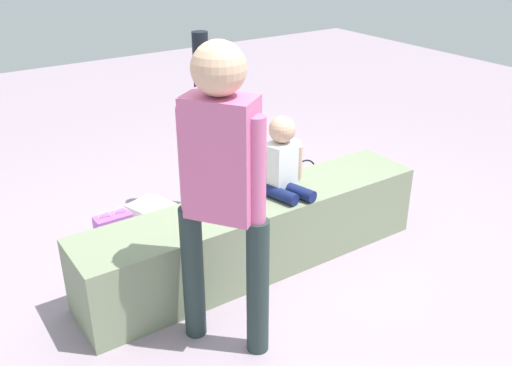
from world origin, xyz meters
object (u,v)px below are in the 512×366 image
object	(u,v)px
adult_standing	(222,178)
party_cup_red	(222,185)
child_seated	(283,160)
cake_box_white	(153,212)
water_bottle_near_gift	(265,175)
handbag_black_leather	(304,185)
cake_plate	(245,201)
gift_bag	(114,232)

from	to	relation	value
adult_standing	party_cup_red	size ratio (longest dim) A/B	15.76
child_seated	cake_box_white	distance (m)	1.22
cake_box_white	water_bottle_near_gift	bearing A→B (deg)	-1.27
child_seated	cake_box_white	xyz separation A→B (m)	(-0.48, 0.93, -0.62)
cake_box_white	handbag_black_leather	distance (m)	1.17
cake_box_white	handbag_black_leather	world-z (taller)	handbag_black_leather
cake_plate	cake_box_white	world-z (taller)	cake_plate
cake_plate	handbag_black_leather	xyz separation A→B (m)	(0.92, 0.57, -0.37)
child_seated	party_cup_red	bearing A→B (deg)	80.37
cake_plate	child_seated	bearing A→B (deg)	1.62
handbag_black_leather	child_seated	bearing A→B (deg)	-138.49
water_bottle_near_gift	handbag_black_leather	distance (m)	0.37
cake_box_white	cake_plate	bearing A→B (deg)	-78.42
cake_plate	gift_bag	world-z (taller)	cake_plate
adult_standing	cake_box_white	bearing A→B (deg)	80.35
cake_plate	party_cup_red	world-z (taller)	cake_plate
party_cup_red	child_seated	bearing A→B (deg)	-99.63
child_seated	water_bottle_near_gift	size ratio (longest dim) A/B	2.28
adult_standing	cake_plate	distance (m)	0.79
gift_bag	party_cup_red	distance (m)	1.09
water_bottle_near_gift	handbag_black_leather	world-z (taller)	handbag_black_leather
gift_bag	handbag_black_leather	distance (m)	1.50
child_seated	party_cup_red	distance (m)	1.22
party_cup_red	gift_bag	bearing A→B (deg)	-161.45
water_bottle_near_gift	cake_box_white	xyz separation A→B (m)	(-0.99, 0.02, -0.04)
gift_bag	cake_box_white	xyz separation A→B (m)	(0.38, 0.25, -0.07)
child_seated	handbag_black_leather	xyz separation A→B (m)	(0.64, 0.56, -0.56)
adult_standing	handbag_black_leather	distance (m)	1.90
gift_bag	cake_box_white	world-z (taller)	gift_bag
handbag_black_leather	party_cup_red	bearing A→B (deg)	134.44
child_seated	handbag_black_leather	distance (m)	1.02
handbag_black_leather	cake_plate	bearing A→B (deg)	-148.14
water_bottle_near_gift	handbag_black_leather	bearing A→B (deg)	-70.56
child_seated	party_cup_red	xyz separation A→B (m)	(0.18, 1.03, -0.63)
gift_bag	cake_box_white	bearing A→B (deg)	32.76
water_bottle_near_gift	party_cup_red	size ratio (longest dim) A/B	2.15
gift_bag	cake_box_white	distance (m)	0.46
cake_plate	water_bottle_near_gift	xyz separation A→B (m)	(0.80, 0.92, -0.39)
adult_standing	gift_bag	size ratio (longest dim) A/B	5.26
cake_plate	handbag_black_leather	world-z (taller)	cake_plate
child_seated	adult_standing	xyz separation A→B (m)	(-0.72, -0.49, 0.26)
adult_standing	party_cup_red	xyz separation A→B (m)	(0.89, 1.52, -0.89)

